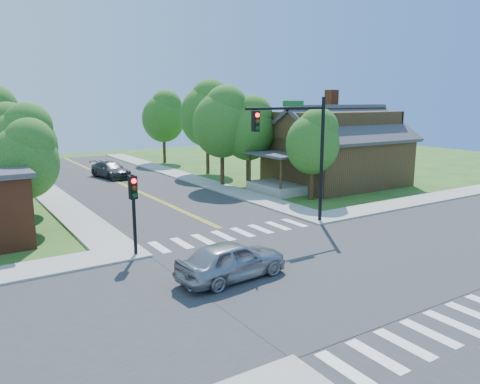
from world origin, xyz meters
TOP-DOWN VIEW (x-y plane):
  - ground at (0.00, 0.00)m, footprint 100.00×100.00m
  - road_ns at (0.00, 0.00)m, footprint 10.00×90.00m
  - road_ew at (0.00, 0.00)m, footprint 90.00×10.00m
  - intersection_patch at (0.00, 0.00)m, footprint 10.20×10.20m
  - sidewalk_ne at (15.82, 15.82)m, footprint 40.00×40.00m
  - crosswalk_north at (0.00, 6.20)m, footprint 8.85×2.00m
  - crosswalk_south at (0.00, -6.20)m, footprint 8.85×2.00m
  - centerline at (0.00, 0.00)m, footprint 0.30×90.00m
  - signal_mast_ne at (3.91, 5.59)m, footprint 5.30×0.42m
  - signal_pole_nw at (-5.60, 5.58)m, footprint 0.34×0.42m
  - house_ne at (15.11, 14.23)m, footprint 13.05×8.80m
  - tree_e_a at (9.44, 10.62)m, footprint 3.83×3.64m
  - tree_e_b at (8.77, 17.73)m, footprint 4.38×4.16m
  - tree_e_c at (9.22, 25.46)m, footprint 5.28×5.02m
  - tree_e_d at (8.84, 34.97)m, footprint 4.77×4.54m
  - tree_w_a at (-8.80, 13.09)m, footprint 3.61×3.43m
  - tree_w_b at (-8.94, 19.85)m, footprint 4.08×3.87m
  - tree_house at (6.97, 18.88)m, footprint 4.85×4.61m
  - tree_bldg at (-8.12, 17.78)m, footprint 4.07×3.86m
  - car_silver at (-3.37, 0.86)m, footprint 2.72×4.97m
  - car_dgrey at (0.24, 27.72)m, footprint 3.77×5.67m

SIDE VIEW (x-z plane):
  - ground at x=0.00m, z-range 0.00..0.00m
  - intersection_patch at x=0.00m, z-range -0.03..0.03m
  - road_ns at x=0.00m, z-range 0.00..0.04m
  - road_ew at x=0.00m, z-range 0.01..0.04m
  - crosswalk_north at x=0.00m, z-range 0.04..0.05m
  - crosswalk_south at x=0.00m, z-range 0.04..0.05m
  - centerline at x=0.00m, z-range 0.04..0.05m
  - sidewalk_ne at x=15.82m, z-range 0.00..0.14m
  - car_dgrey at x=0.24m, z-range 0.00..1.44m
  - car_silver at x=-3.37m, z-range 0.00..1.58m
  - signal_pole_nw at x=-5.60m, z-range 0.76..4.56m
  - house_ne at x=15.11m, z-range -0.23..6.88m
  - tree_w_a at x=-8.80m, z-range 0.95..7.08m
  - tree_e_a at x=9.44m, z-range 1.01..7.53m
  - tree_bldg at x=-8.12m, z-range 1.07..7.98m
  - tree_w_b at x=-8.94m, z-range 1.07..8.00m
  - signal_mast_ne at x=3.91m, z-range 1.25..8.45m
  - tree_e_b at x=8.77m, z-range 1.15..8.61m
  - tree_e_d at x=8.84m, z-range 1.26..9.38m
  - tree_house at x=6.97m, z-range 1.28..9.52m
  - tree_e_c at x=9.22m, z-range 1.39..10.37m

